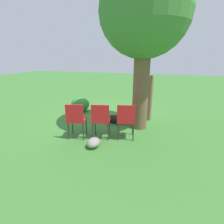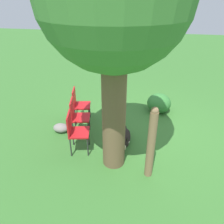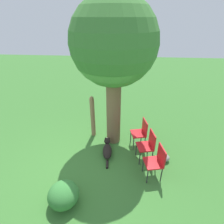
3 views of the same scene
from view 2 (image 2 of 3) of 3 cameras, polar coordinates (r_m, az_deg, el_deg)
name	(u,v)px [view 2 (image 2 of 3)]	position (r m, az deg, el deg)	size (l,w,h in m)	color
ground_plane	(149,134)	(5.56, 9.68, -5.60)	(30.00, 30.00, 0.00)	#38702D
dog	(125,138)	(5.10, 3.30, -6.77)	(0.34, 1.11, 0.38)	black
fence_post	(151,143)	(3.99, 10.21, -8.06)	(0.15, 0.15, 1.48)	#846647
red_chair_0	(79,103)	(5.79, -8.67, 2.35)	(0.51, 0.52, 0.93)	red
red_chair_1	(77,115)	(5.24, -9.09, -0.75)	(0.51, 0.52, 0.93)	red
red_chair_2	(75,130)	(4.71, -9.62, -4.57)	(0.51, 0.52, 0.93)	red
garden_rock	(61,128)	(5.65, -13.17, -4.07)	(0.39, 0.30, 0.22)	gray
low_shrub	(159,103)	(6.48, 12.16, 2.31)	(0.68, 0.68, 0.55)	#337533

